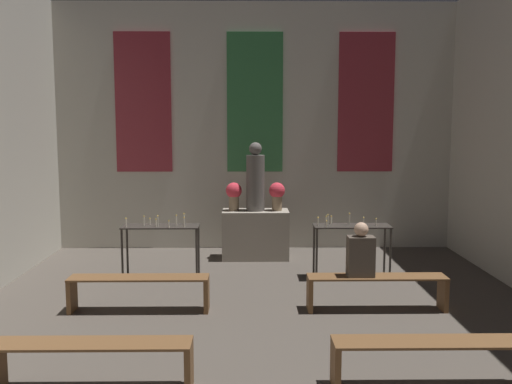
{
  "coord_description": "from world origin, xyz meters",
  "views": [
    {
      "loc": [
        -0.13,
        -1.13,
        2.55
      ],
      "look_at": [
        0.0,
        8.65,
        1.36
      ],
      "focal_mm": 40.0,
      "sensor_mm": 36.0,
      "label": 1
    }
  ],
  "objects": [
    {
      "name": "person_seated",
      "position": [
        1.39,
        6.41,
        0.8
      ],
      "size": [
        0.36,
        0.24,
        0.74
      ],
      "color": "#4C4238",
      "rests_on": "pew_back_right"
    },
    {
      "name": "pew_back_right",
      "position": [
        1.62,
        6.41,
        0.34
      ],
      "size": [
        1.89,
        0.36,
        0.48
      ],
      "color": "brown",
      "rests_on": "ground_plane"
    },
    {
      "name": "statue",
      "position": [
        0.0,
        9.45,
        1.5
      ],
      "size": [
        0.34,
        0.34,
        1.28
      ],
      "color": "#5B5651",
      "rests_on": "altar"
    },
    {
      "name": "flower_vase_left",
      "position": [
        -0.4,
        9.45,
        1.23
      ],
      "size": [
        0.3,
        0.3,
        0.53
      ],
      "color": "#937A5B",
      "rests_on": "altar"
    },
    {
      "name": "altar",
      "position": [
        0.0,
        9.45,
        0.46
      ],
      "size": [
        1.24,
        0.62,
        0.91
      ],
      "color": "gray",
      "rests_on": "ground_plane"
    },
    {
      "name": "flower_vase_right",
      "position": [
        0.4,
        9.45,
        1.23
      ],
      "size": [
        0.3,
        0.3,
        0.53
      ],
      "color": "#937A5B",
      "rests_on": "altar"
    },
    {
      "name": "candle_rack_left",
      "position": [
        -1.56,
        8.04,
        0.75
      ],
      "size": [
        1.25,
        0.45,
        1.07
      ],
      "color": "#332D28",
      "rests_on": "ground_plane"
    },
    {
      "name": "pew_second_left",
      "position": [
        -1.62,
        4.09,
        0.34
      ],
      "size": [
        1.89,
        0.36,
        0.48
      ],
      "color": "brown",
      "rests_on": "ground_plane"
    },
    {
      "name": "pew_back_left",
      "position": [
        -1.62,
        6.41,
        0.34
      ],
      "size": [
        1.89,
        0.36,
        0.48
      ],
      "color": "brown",
      "rests_on": "ground_plane"
    },
    {
      "name": "pew_second_right",
      "position": [
        1.62,
        4.09,
        0.34
      ],
      "size": [
        1.89,
        0.36,
        0.48
      ],
      "color": "brown",
      "rests_on": "ground_plane"
    },
    {
      "name": "wall_back",
      "position": [
        0.0,
        10.41,
        2.48
      ],
      "size": [
        8.16,
        0.16,
        4.91
      ],
      "color": "beige",
      "rests_on": "ground_plane"
    },
    {
      "name": "candle_rack_right",
      "position": [
        1.56,
        8.04,
        0.75
      ],
      "size": [
        1.25,
        0.45,
        1.08
      ],
      "color": "#332D28",
      "rests_on": "ground_plane"
    }
  ]
}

